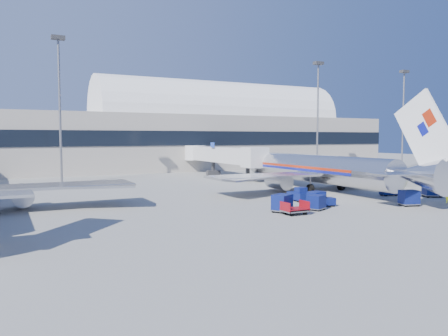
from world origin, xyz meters
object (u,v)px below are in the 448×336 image
mast_west (59,88)px  cart_solo_near (409,198)px  cart_open_red (295,210)px  barrier_far (412,184)px  cart_train_a (316,198)px  cart_train_c (282,203)px  jetbridge_near (218,155)px  tug_lead (323,200)px  tug_left (298,195)px  airliner_main (321,169)px  mast_far_east (403,104)px  barrier_mid (396,185)px  tug_right (388,191)px  mast_east (318,100)px  cart_solo_far (432,189)px  barrier_near (379,186)px  cart_train_b (317,202)px

mast_west → cart_solo_near: 51.72m
cart_solo_near → cart_open_red: size_ratio=0.95×
barrier_far → cart_open_red: (-28.76, -10.89, -0.01)m
cart_train_a → cart_train_c: cart_train_c is taller
jetbridge_near → tug_lead: 37.79m
jetbridge_near → tug_left: bearing=-100.8°
airliner_main → cart_train_c: airliner_main is taller
mast_far_east → barrier_mid: size_ratio=7.53×
cart_open_red → tug_right: bearing=16.9°
mast_east → cart_solo_far: size_ratio=8.92×
cart_train_a → cart_train_c: 5.43m
tug_right → cart_solo_near: size_ratio=1.05×
mast_east → tug_lead: (-28.71, -36.31, -14.12)m
mast_far_east → cart_train_c: 71.46m
barrier_near → cart_train_a: bearing=-155.5°
barrier_far → tug_lead: 24.75m
tug_right → tug_left: bearing=-171.8°
airliner_main → tug_left: airliner_main is taller
barrier_mid → barrier_far: (3.30, 0.00, 0.00)m
cart_train_a → mast_far_east: bearing=21.0°
mast_east → tug_right: (-15.94, -33.26, -14.17)m
mast_far_east → cart_solo_near: mast_far_east is taller
jetbridge_near → cart_open_red: jetbridge_near is taller
tug_right → cart_solo_near: (-4.47, -6.81, 0.25)m
mast_west → mast_east: bearing=0.0°
cart_train_a → mast_west: bearing=107.7°
barrier_mid → barrier_far: size_ratio=1.00×
mast_west → mast_east: 50.00m
tug_left → airliner_main: bearing=-54.1°
cart_open_red → mast_west: bearing=111.9°
tug_left → cart_train_a: (-0.50, -3.80, 0.09)m
barrier_near → tug_lead: 18.66m
barrier_far → tug_lead: bearing=-160.4°
airliner_main → tug_lead: 14.07m
airliner_main → tug_left: (-8.67, -6.54, -2.19)m
mast_east → cart_open_red: bearing=-131.3°
barrier_near → mast_far_east: bearing=37.1°
mast_west → tug_right: bearing=-44.3°
cart_open_red → tug_lead: bearing=25.1°
tug_lead → jetbridge_near: bearing=86.9°
tug_left → cart_train_a: tug_left is taller
mast_west → tug_lead: size_ratio=9.55×
tug_lead → tug_left: tug_left is taller
airliner_main → barrier_mid: size_ratio=12.42×
mast_east → barrier_far: 31.92m
airliner_main → mast_far_east: 53.06m
airliner_main → cart_train_b: 16.44m
airliner_main → cart_train_b: bearing=-131.1°
barrier_near → cart_open_red: 24.69m
mast_east → cart_solo_far: mast_east is taller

